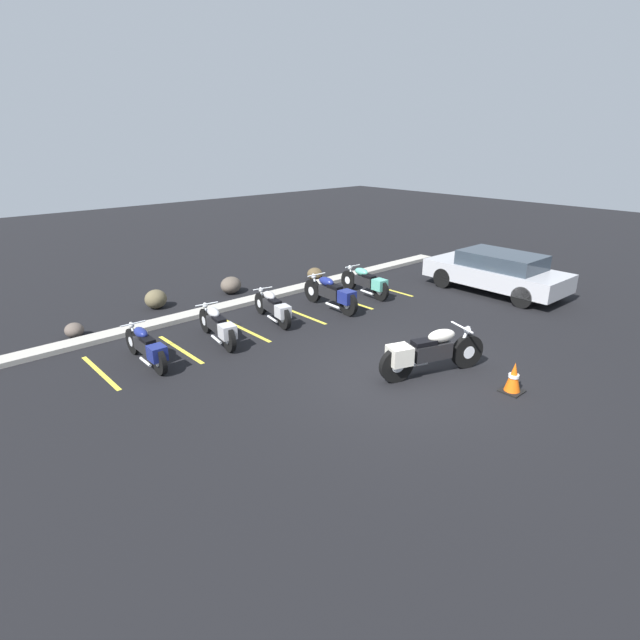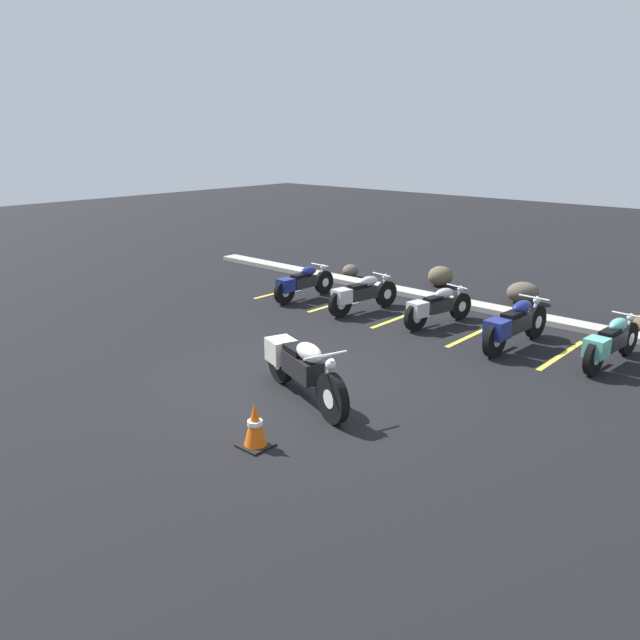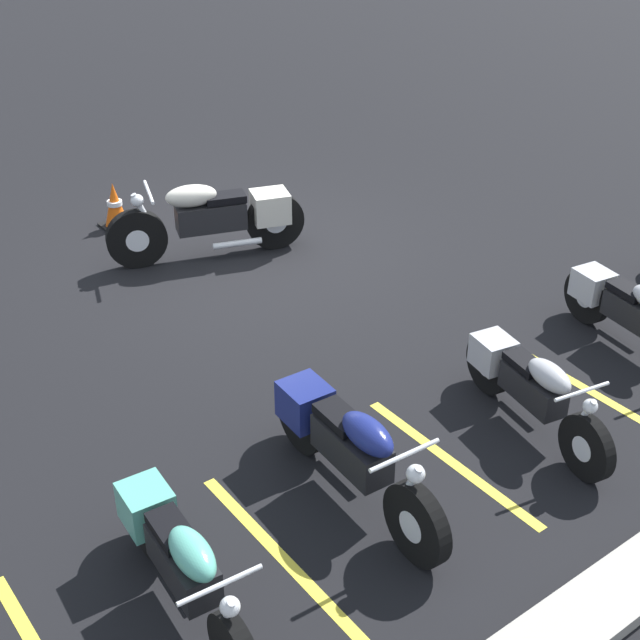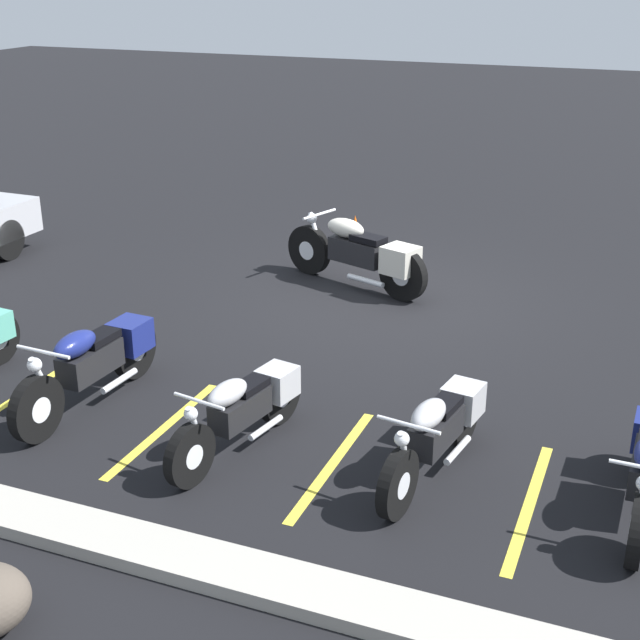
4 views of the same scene
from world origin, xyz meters
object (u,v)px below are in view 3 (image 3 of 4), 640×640
at_px(parked_bike_1, 631,312).
at_px(parked_bike_2, 529,386).
at_px(motorcycle_cream_featured, 217,217).
at_px(parked_bike_3, 347,445).
at_px(parked_bike_4, 180,559).
at_px(traffic_cone, 115,206).

bearing_deg(parked_bike_1, parked_bike_2, -73.21).
distance_m(motorcycle_cream_featured, parked_bike_3, 4.61).
height_order(motorcycle_cream_featured, parked_bike_4, motorcycle_cream_featured).
relative_size(parked_bike_2, parked_bike_4, 0.94).
distance_m(parked_bike_1, traffic_cone, 6.63).
xyz_separation_m(motorcycle_cream_featured, parked_bike_4, (3.10, 4.63, -0.08)).
height_order(motorcycle_cream_featured, parked_bike_3, motorcycle_cream_featured).
distance_m(motorcycle_cream_featured, parked_bike_1, 4.96).
relative_size(parked_bike_3, parked_bike_4, 1.08).
relative_size(parked_bike_2, traffic_cone, 3.21).
bearing_deg(motorcycle_cream_featured, parked_bike_4, 75.43).
bearing_deg(parked_bike_1, parked_bike_3, -81.42).
xyz_separation_m(motorcycle_cream_featured, parked_bike_2, (-0.46, 4.65, -0.10)).
distance_m(motorcycle_cream_featured, traffic_cone, 1.69).
distance_m(parked_bike_1, parked_bike_2, 1.85).
bearing_deg(parked_bike_4, traffic_cone, 162.84).
bearing_deg(parked_bike_2, parked_bike_3, -87.57).
relative_size(motorcycle_cream_featured, parked_bike_2, 1.20).
relative_size(parked_bike_2, parked_bike_3, 0.88).
relative_size(motorcycle_cream_featured, parked_bike_1, 1.16).
relative_size(parked_bike_1, parked_bike_3, 0.91).
bearing_deg(traffic_cone, parked_bike_2, 100.15).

